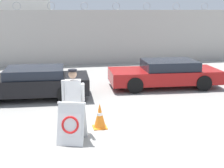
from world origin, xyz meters
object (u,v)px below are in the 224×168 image
object	(u,v)px
security_guard	(73,97)
traffic_cone_near	(100,116)
barricade_sign	(72,123)
parked_car_rear_sedan	(165,73)
parked_car_front_coupe	(31,82)

from	to	relation	value
security_guard	traffic_cone_near	xyz separation A→B (m)	(0.75, 0.12, -0.63)
barricade_sign	parked_car_rear_sedan	xyz separation A→B (m)	(4.43, 5.09, 0.08)
barricade_sign	security_guard	xyz separation A→B (m)	(0.11, 0.73, 0.47)
parked_car_front_coupe	parked_car_rear_sedan	size ratio (longest dim) A/B	0.95
barricade_sign	security_guard	size ratio (longest dim) A/B	0.60
barricade_sign	security_guard	world-z (taller)	security_guard
barricade_sign	parked_car_front_coupe	bearing A→B (deg)	123.71
parked_car_front_coupe	parked_car_rear_sedan	bearing A→B (deg)	-170.30
security_guard	barricade_sign	bearing A→B (deg)	-92.41
barricade_sign	parked_car_rear_sedan	distance (m)	6.75
barricade_sign	parked_car_front_coupe	world-z (taller)	parked_car_front_coupe
traffic_cone_near	parked_car_rear_sedan	xyz separation A→B (m)	(3.57, 4.25, 0.24)
security_guard	traffic_cone_near	distance (m)	0.99
barricade_sign	parked_car_rear_sedan	size ratio (longest dim) A/B	0.22
parked_car_rear_sedan	barricade_sign	bearing A→B (deg)	52.62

